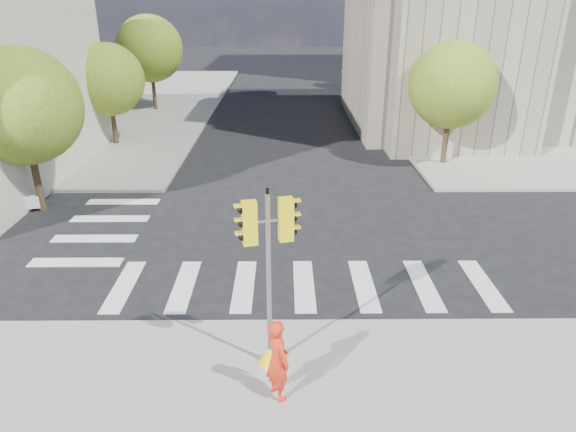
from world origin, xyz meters
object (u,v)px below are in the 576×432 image
Objects in this scene: lamp_near at (441,64)px; traffic_signal at (269,296)px; lamp_far at (392,43)px; photographer at (278,359)px.

lamp_near reaches higher than traffic_signal.
lamp_near and lamp_far have the same top height.
lamp_near is at bearing -54.11° from photographer.
photographer is (-8.83, -34.78, -3.49)m from lamp_far.
lamp_far reaches higher than photographer.
lamp_far is 35.00m from traffic_signal.
lamp_near reaches higher than photographer.
traffic_signal is 2.29× the size of photographer.
photographer is at bearing -93.57° from traffic_signal.
traffic_signal is at bearing -104.98° from lamp_far.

